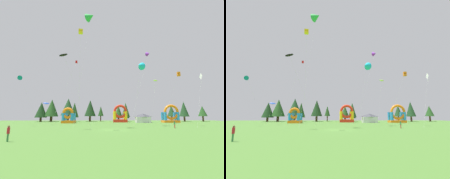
# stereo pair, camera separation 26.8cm
# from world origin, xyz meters

# --- Properties ---
(ground_plane) EXTENTS (120.00, 120.00, 0.00)m
(ground_plane) POSITION_xyz_m (0.00, 0.00, 0.00)
(ground_plane) COLOR #47752D
(kite_cyan_delta) EXTENTS (3.62, 3.02, 17.72)m
(kite_cyan_delta) POSITION_xyz_m (8.05, 11.41, 16.54)
(kite_cyan_delta) COLOR #19B7CC
(kite_cyan_delta) RESTS_ON ground_plane
(kite_black_parafoil) EXTENTS (7.56, 1.33, 16.05)m
(kite_black_parafoil) POSITION_xyz_m (-10.63, 1.77, 15.58)
(kite_black_parafoil) COLOR black
(kite_black_parafoil) RESTS_ON ground_plane
(kite_blue_parafoil) EXTENTS (2.02, 0.99, 6.66)m
(kite_blue_parafoil) POSITION_xyz_m (-19.40, 16.10, 6.28)
(kite_blue_parafoil) COLOR blue
(kite_blue_parafoil) RESTS_ON ground_plane
(kite_green_delta) EXTENTS (3.67, 5.46, 28.23)m
(kite_green_delta) POSITION_xyz_m (-5.49, 4.99, 27.09)
(kite_green_delta) COLOR green
(kite_green_delta) RESTS_ON ground_plane
(kite_orange_box) EXTENTS (5.92, 0.94, 14.81)m
(kite_orange_box) POSITION_xyz_m (18.81, 11.62, 14.21)
(kite_orange_box) COLOR orange
(kite_orange_box) RESTS_ON ground_plane
(kite_teal_delta) EXTENTS (6.22, 2.05, 13.66)m
(kite_teal_delta) POSITION_xyz_m (-25.08, 11.69, 12.92)
(kite_teal_delta) COLOR #0C7F7A
(kite_teal_delta) RESTS_ON ground_plane
(kite_lime_parafoil) EXTENTS (3.49, 2.92, 14.60)m
(kite_lime_parafoil) POSITION_xyz_m (14.57, 19.39, 14.11)
(kite_lime_parafoil) COLOR #8CD826
(kite_lime_parafoil) RESTS_ON ground_plane
(kite_red_box) EXTENTS (7.43, 1.21, 21.24)m
(kite_red_box) POSITION_xyz_m (-11.99, 20.64, 20.72)
(kite_red_box) COLOR red
(kite_red_box) RESTS_ON ground_plane
(kite_white_diamond) EXTENTS (3.94, 3.23, 13.01)m
(kite_white_diamond) POSITION_xyz_m (22.67, 7.40, 12.35)
(kite_white_diamond) COLOR white
(kite_white_diamond) RESTS_ON ground_plane
(kite_yellow_box) EXTENTS (1.69, 7.57, 20.50)m
(kite_yellow_box) POSITION_xyz_m (-6.73, -0.01, 20.04)
(kite_yellow_box) COLOR yellow
(kite_yellow_box) RESTS_ON ground_plane
(kite_purple_delta) EXTENTS (8.94, 6.13, 26.66)m
(kite_purple_delta) POSITION_xyz_m (14.00, 24.93, 25.79)
(kite_purple_delta) COLOR purple
(kite_purple_delta) RESTS_ON ground_plane
(person_midfield) EXTENTS (0.39, 0.39, 1.62)m
(person_midfield) POSITION_xyz_m (13.43, 3.76, 0.96)
(person_midfield) COLOR #B21E26
(person_midfield) RESTS_ON ground_plane
(person_left_edge) EXTENTS (0.40, 0.40, 1.66)m
(person_left_edge) POSITION_xyz_m (-11.25, -13.11, 0.98)
(person_left_edge) COLOR #33723F
(person_left_edge) RESTS_ON ground_plane
(inflatable_yellow_castle) EXTENTS (4.31, 4.67, 5.61)m
(inflatable_yellow_castle) POSITION_xyz_m (-15.51, 27.49, 2.00)
(inflatable_yellow_castle) COLOR orange
(inflatable_yellow_castle) RESTS_ON ground_plane
(inflatable_orange_dome) EXTENTS (5.76, 4.45, 7.18)m
(inflatable_orange_dome) POSITION_xyz_m (3.89, 34.56, 2.60)
(inflatable_orange_dome) COLOR red
(inflatable_orange_dome) RESTS_ON ground_plane
(inflatable_red_slide) EXTENTS (6.11, 4.19, 6.99)m
(inflatable_red_slide) POSITION_xyz_m (23.51, 30.82, 2.53)
(inflatable_red_slide) COLOR orange
(inflatable_red_slide) RESTS_ON ground_plane
(festival_tent) EXTENTS (5.50, 4.25, 3.52)m
(festival_tent) POSITION_xyz_m (12.68, 31.66, 1.76)
(festival_tent) COLOR silver
(festival_tent) RESTS_ON ground_plane
(tree_row_0) EXTENTS (5.32, 5.32, 8.76)m
(tree_row_0) POSITION_xyz_m (-31.63, 41.39, 5.28)
(tree_row_0) COLOR #4C331E
(tree_row_0) RESTS_ON ground_plane
(tree_row_1) EXTENTS (6.24, 6.24, 10.24)m
(tree_row_1) POSITION_xyz_m (-27.44, 42.75, 6.23)
(tree_row_1) COLOR #4C331E
(tree_row_1) RESTS_ON ground_plane
(tree_row_2) EXTENTS (6.37, 6.37, 10.46)m
(tree_row_2) POSITION_xyz_m (-19.38, 41.05, 6.56)
(tree_row_2) COLOR #4C331E
(tree_row_2) RESTS_ON ground_plane
(tree_row_3) EXTENTS (3.96, 3.96, 8.72)m
(tree_row_3) POSITION_xyz_m (-16.85, 42.80, 5.28)
(tree_row_3) COLOR #4C331E
(tree_row_3) RESTS_ON ground_plane
(tree_row_4) EXTENTS (5.29, 5.29, 10.01)m
(tree_row_4) POSITION_xyz_m (-9.64, 43.41, 6.18)
(tree_row_4) COLOR #4C331E
(tree_row_4) RESTS_ON ground_plane
(tree_row_5) EXTENTS (2.71, 2.71, 7.23)m
(tree_row_5) POSITION_xyz_m (-4.70, 45.10, 4.82)
(tree_row_5) COLOR #4C331E
(tree_row_5) RESTS_ON ground_plane
(tree_row_6) EXTENTS (4.22, 4.22, 7.68)m
(tree_row_6) POSITION_xyz_m (3.85, 45.51, 4.60)
(tree_row_6) COLOR #4C331E
(tree_row_6) RESTS_ON ground_plane
(tree_row_7) EXTENTS (3.52, 3.52, 6.87)m
(tree_row_7) POSITION_xyz_m (7.24, 44.33, 4.16)
(tree_row_7) COLOR #4C331E
(tree_row_7) RESTS_ON ground_plane
(tree_row_8) EXTENTS (4.11, 4.11, 8.84)m
(tree_row_8) POSITION_xyz_m (7.37, 45.19, 5.38)
(tree_row_8) COLOR #4C331E
(tree_row_8) RESTS_ON ground_plane
(tree_row_9) EXTENTS (3.70, 3.70, 7.39)m
(tree_row_9) POSITION_xyz_m (27.86, 40.61, 4.82)
(tree_row_9) COLOR #4C331E
(tree_row_9) RESTS_ON ground_plane
(tree_row_10) EXTENTS (4.37, 4.37, 9.27)m
(tree_row_10) POSITION_xyz_m (34.44, 42.15, 5.74)
(tree_row_10) COLOR #4C331E
(tree_row_10) RESTS_ON ground_plane
(tree_row_11) EXTENTS (4.04, 4.04, 7.35)m
(tree_row_11) POSITION_xyz_m (44.06, 43.56, 4.83)
(tree_row_11) COLOR #4C331E
(tree_row_11) RESTS_ON ground_plane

